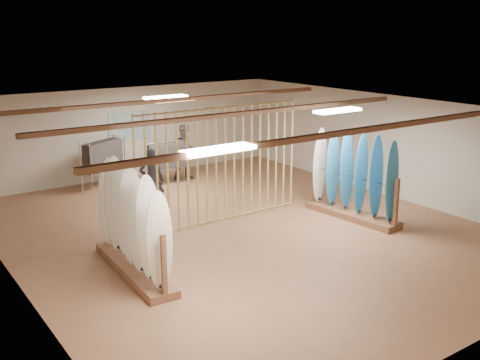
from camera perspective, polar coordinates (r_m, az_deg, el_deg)
floor at (r=13.13m, az=0.00°, el=-5.06°), size 12.00×12.00×0.00m
ceiling at (r=12.44m, az=0.00°, el=7.13°), size 12.00×12.00×0.00m
wall_back at (r=17.85m, az=-11.15°, el=4.76°), size 12.00×0.00×12.00m
wall_left at (r=10.77m, az=-22.38°, el=-2.97°), size 0.00×12.00×12.00m
wall_right at (r=16.04m, az=14.82°, el=3.37°), size 0.00×12.00×12.00m
ceiling_slats at (r=12.45m, az=0.00°, el=6.76°), size 9.50×6.12×0.10m
light_panels at (r=12.45m, az=0.00°, el=6.86°), size 1.20×0.35×0.06m
bamboo_partition at (r=13.36m, az=-1.97°, el=1.56°), size 4.45×0.05×2.78m
poster at (r=17.80m, az=-11.16°, el=5.38°), size 1.40×0.03×0.90m
rack_left at (r=10.86m, az=-10.83°, el=-5.79°), size 0.73×2.97×2.05m
rack_right at (r=13.99m, az=11.40°, el=-1.00°), size 0.80×2.64×2.10m
clothing_rack_a at (r=16.72m, az=-13.74°, el=2.40°), size 1.32×0.85×1.49m
clothing_rack_b at (r=16.86m, az=-7.38°, el=2.45°), size 1.24×0.41×1.33m
shopper_a at (r=14.22m, az=-8.97°, el=0.36°), size 0.84×0.75×1.90m
shopper_b at (r=17.32m, az=-5.53°, el=3.21°), size 1.05×0.88×1.94m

